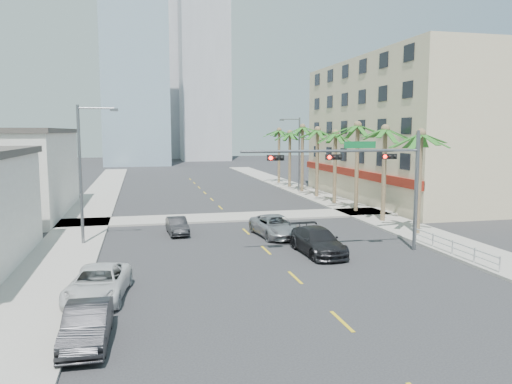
# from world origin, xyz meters

# --- Properties ---
(ground) EXTENTS (260.00, 260.00, 0.00)m
(ground) POSITION_xyz_m (0.00, 0.00, 0.00)
(ground) COLOR #262628
(ground) RESTS_ON ground
(sidewalk_right) EXTENTS (4.00, 120.00, 0.15)m
(sidewalk_right) POSITION_xyz_m (12.00, 20.00, 0.07)
(sidewalk_right) COLOR gray
(sidewalk_right) RESTS_ON ground
(sidewalk_left) EXTENTS (4.00, 120.00, 0.15)m
(sidewalk_left) POSITION_xyz_m (-12.00, 20.00, 0.07)
(sidewalk_left) COLOR gray
(sidewalk_left) RESTS_ON ground
(sidewalk_cross) EXTENTS (80.00, 4.00, 0.15)m
(sidewalk_cross) POSITION_xyz_m (0.00, 22.00, 0.07)
(sidewalk_cross) COLOR gray
(sidewalk_cross) RESTS_ON ground
(building_right) EXTENTS (15.25, 28.00, 15.00)m
(building_right) POSITION_xyz_m (21.99, 30.00, 7.50)
(building_right) COLOR beige
(building_right) RESTS_ON ground
(tower_far_left) EXTENTS (14.00, 14.00, 48.00)m
(tower_far_left) POSITION_xyz_m (-8.00, 95.00, 24.00)
(tower_far_left) COLOR #99B2C6
(tower_far_left) RESTS_ON ground
(tower_far_right) EXTENTS (12.00, 12.00, 60.00)m
(tower_far_right) POSITION_xyz_m (9.00, 110.00, 30.00)
(tower_far_right) COLOR #ADADB2
(tower_far_right) RESTS_ON ground
(tower_far_center) EXTENTS (16.00, 16.00, 42.00)m
(tower_far_center) POSITION_xyz_m (-3.00, 125.00, 21.00)
(tower_far_center) COLOR #ADADB2
(tower_far_center) RESTS_ON ground
(traffic_signal_mast) EXTENTS (11.12, 0.54, 7.20)m
(traffic_signal_mast) POSITION_xyz_m (5.78, 7.95, 5.06)
(traffic_signal_mast) COLOR slate
(traffic_signal_mast) RESTS_ON ground
(palm_tree_0) EXTENTS (4.80, 4.80, 7.80)m
(palm_tree_0) POSITION_xyz_m (11.60, 12.00, 7.08)
(palm_tree_0) COLOR brown
(palm_tree_0) RESTS_ON ground
(palm_tree_1) EXTENTS (4.80, 4.80, 8.16)m
(palm_tree_1) POSITION_xyz_m (11.60, 17.20, 7.43)
(palm_tree_1) COLOR brown
(palm_tree_1) RESTS_ON ground
(palm_tree_2) EXTENTS (4.80, 4.80, 8.52)m
(palm_tree_2) POSITION_xyz_m (11.60, 22.40, 7.78)
(palm_tree_2) COLOR brown
(palm_tree_2) RESTS_ON ground
(palm_tree_3) EXTENTS (4.80, 4.80, 7.80)m
(palm_tree_3) POSITION_xyz_m (11.60, 27.60, 7.08)
(palm_tree_3) COLOR brown
(palm_tree_3) RESTS_ON ground
(palm_tree_4) EXTENTS (4.80, 4.80, 8.16)m
(palm_tree_4) POSITION_xyz_m (11.60, 32.80, 7.43)
(palm_tree_4) COLOR brown
(palm_tree_4) RESTS_ON ground
(palm_tree_5) EXTENTS (4.80, 4.80, 8.52)m
(palm_tree_5) POSITION_xyz_m (11.60, 38.00, 7.78)
(palm_tree_5) COLOR brown
(palm_tree_5) RESTS_ON ground
(palm_tree_6) EXTENTS (4.80, 4.80, 7.80)m
(palm_tree_6) POSITION_xyz_m (11.60, 43.20, 7.08)
(palm_tree_6) COLOR brown
(palm_tree_6) RESTS_ON ground
(palm_tree_7) EXTENTS (4.80, 4.80, 8.16)m
(palm_tree_7) POSITION_xyz_m (11.60, 48.40, 7.43)
(palm_tree_7) COLOR brown
(palm_tree_7) RESTS_ON ground
(streetlight_left) EXTENTS (2.55, 0.25, 9.00)m
(streetlight_left) POSITION_xyz_m (-11.00, 14.00, 5.06)
(streetlight_left) COLOR slate
(streetlight_left) RESTS_ON ground
(streetlight_right) EXTENTS (2.55, 0.25, 9.00)m
(streetlight_right) POSITION_xyz_m (11.00, 38.00, 5.06)
(streetlight_right) COLOR slate
(streetlight_right) RESTS_ON ground
(guardrail) EXTENTS (0.08, 8.08, 1.00)m
(guardrail) POSITION_xyz_m (10.30, 6.00, 0.67)
(guardrail) COLOR silver
(guardrail) RESTS_ON ground
(car_parked_mid) EXTENTS (1.56, 4.23, 1.38)m
(car_parked_mid) POSITION_xyz_m (-9.40, -1.95, 0.69)
(car_parked_mid) COLOR black
(car_parked_mid) RESTS_ON ground
(car_parked_far) EXTENTS (2.96, 5.34, 1.41)m
(car_parked_far) POSITION_xyz_m (-9.40, 2.87, 0.71)
(car_parked_far) COLOR silver
(car_parked_far) RESTS_ON ground
(car_lane_left) EXTENTS (1.55, 3.77, 1.21)m
(car_lane_left) POSITION_xyz_m (-5.00, 16.20, 0.61)
(car_lane_left) COLOR black
(car_lane_left) RESTS_ON ground
(car_lane_center) EXTENTS (3.03, 5.58, 1.49)m
(car_lane_center) POSITION_xyz_m (1.66, 13.84, 0.74)
(car_lane_center) COLOR #ABABAF
(car_lane_center) RESTS_ON ground
(car_lane_right) EXTENTS (2.41, 5.43, 1.55)m
(car_lane_right) POSITION_xyz_m (2.82, 8.45, 0.77)
(car_lane_right) COLOR black
(car_lane_right) RESTS_ON ground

